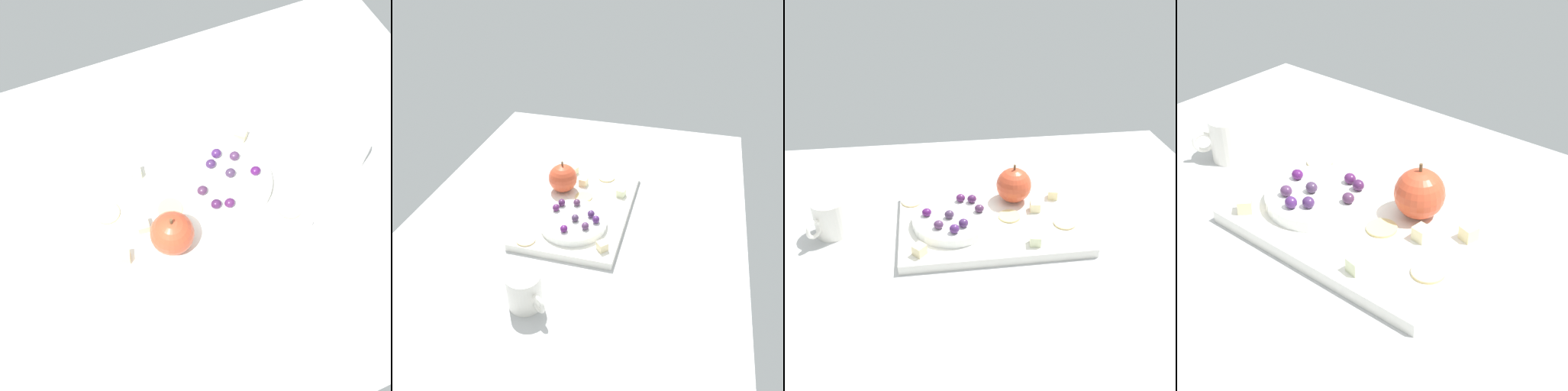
# 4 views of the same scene
# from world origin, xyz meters

# --- Properties ---
(table) EXTENTS (1.17, 0.84, 0.03)m
(table) POSITION_xyz_m (0.00, 0.00, 0.02)
(table) COLOR #B1B1B2
(table) RESTS_ON ground
(platter) EXTENTS (0.38, 0.25, 0.02)m
(platter) POSITION_xyz_m (-0.03, 0.00, 0.04)
(platter) COLOR white
(platter) RESTS_ON table
(serving_dish) EXTENTS (0.16, 0.16, 0.02)m
(serving_dish) POSITION_xyz_m (0.06, 0.01, 0.06)
(serving_dish) COLOR white
(serving_dish) RESTS_ON platter
(apple_whole) EXTENTS (0.08, 0.08, 0.08)m
(apple_whole) POSITION_xyz_m (-0.08, -0.06, 0.09)
(apple_whole) COLOR #C7472A
(apple_whole) RESTS_ON platter
(apple_stem) EXTENTS (0.01, 0.01, 0.01)m
(apple_stem) POSITION_xyz_m (-0.08, -0.06, 0.14)
(apple_stem) COLOR brown
(apple_stem) RESTS_ON apple_whole
(cheese_cube_0) EXTENTS (0.03, 0.03, 0.02)m
(cheese_cube_0) POSITION_xyz_m (-0.18, -0.06, 0.06)
(cheese_cube_0) COLOR beige
(cheese_cube_0) RESTS_ON platter
(cheese_cube_1) EXTENTS (0.03, 0.03, 0.02)m
(cheese_cube_1) POSITION_xyz_m (0.13, 0.10, 0.06)
(cheese_cube_1) COLOR beige
(cheese_cube_1) RESTS_ON platter
(cheese_cube_2) EXTENTS (0.02, 0.02, 0.02)m
(cheese_cube_2) POSITION_xyz_m (-0.10, 0.10, 0.06)
(cheese_cube_2) COLOR beige
(cheese_cube_2) RESTS_ON platter
(cheese_cube_3) EXTENTS (0.02, 0.02, 0.02)m
(cheese_cube_3) POSITION_xyz_m (-0.12, -0.02, 0.06)
(cheese_cube_3) COLOR beige
(cheese_cube_3) RESTS_ON platter
(cracker_0) EXTENTS (0.05, 0.05, 0.00)m
(cracker_0) POSITION_xyz_m (-0.06, 0.00, 0.06)
(cracker_0) COLOR #D7BF7B
(cracker_0) RESTS_ON platter
(cracker_1) EXTENTS (0.05, 0.05, 0.00)m
(cracker_1) POSITION_xyz_m (-0.17, 0.04, 0.06)
(cracker_1) COLOR #E0C483
(cracker_1) RESTS_ON platter
(cracker_2) EXTENTS (0.05, 0.05, 0.00)m
(cracker_2) POSITION_xyz_m (0.14, -0.08, 0.06)
(cracker_2) COLOR #D9BD86
(cracker_2) RESTS_ON platter
(grape_0) EXTENTS (0.02, 0.02, 0.02)m
(grape_0) POSITION_xyz_m (0.11, -0.00, 0.08)
(grape_0) COLOR #4F185B
(grape_0) RESTS_ON serving_dish
(grape_1) EXTENTS (0.02, 0.02, 0.02)m
(grape_1) POSITION_xyz_m (0.01, -0.04, 0.08)
(grape_1) COLOR #461E4B
(grape_1) RESTS_ON serving_dish
(grape_2) EXTENTS (0.02, 0.02, 0.02)m
(grape_2) POSITION_xyz_m (0.06, 0.01, 0.08)
(grape_2) COLOR #442F4D
(grape_2) RESTS_ON serving_dish
(grape_3) EXTENTS (0.02, 0.02, 0.02)m
(grape_3) POSITION_xyz_m (0.06, 0.06, 0.08)
(grape_3) COLOR #472360
(grape_3) RESTS_ON serving_dish
(grape_4) EXTENTS (0.02, 0.02, 0.02)m
(grape_4) POSITION_xyz_m (0.04, 0.05, 0.08)
(grape_4) COLOR #412555
(grape_4) RESTS_ON serving_dish
(grape_5) EXTENTS (0.02, 0.02, 0.02)m
(grape_5) POSITION_xyz_m (0.09, 0.05, 0.08)
(grape_5) COLOR #4D2D53
(grape_5) RESTS_ON serving_dish
(grape_6) EXTENTS (0.02, 0.02, 0.02)m
(grape_6) POSITION_xyz_m (-0.00, -0.00, 0.08)
(grape_6) COLOR #4B2A4A
(grape_6) RESTS_ON serving_dish
(grape_7) EXTENTS (0.02, 0.02, 0.02)m
(grape_7) POSITION_xyz_m (0.03, -0.04, 0.08)
(grape_7) COLOR #4F1F52
(grape_7) RESTS_ON serving_dish
(cup) EXTENTS (0.08, 0.09, 0.08)m
(cup) POSITION_xyz_m (0.30, -0.02, 0.07)
(cup) COLOR white
(cup) RESTS_ON table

